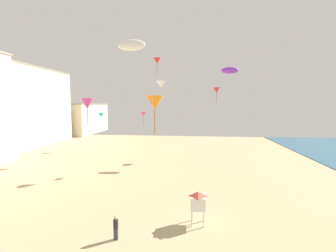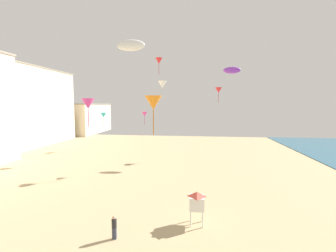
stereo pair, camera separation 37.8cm
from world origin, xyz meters
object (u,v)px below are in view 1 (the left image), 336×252
Objects in this scene: kite_white_delta at (161,85)px; kite_magenta_delta_2 at (87,104)px; kite_white_parafoil at (131,45)px; kite_cyan_delta at (101,115)px; lifeguard_stand at (198,201)px; kite_orange_delta at (155,103)px; kite_magenta_delta at (143,114)px; kite_red_delta at (216,90)px; kite_purple_parafoil at (230,70)px; kite_flyer at (116,226)px; kite_red_delta_2 at (157,61)px.

kite_white_delta is 11.74m from kite_magenta_delta_2.
kite_white_parafoil reaches higher than kite_magenta_delta_2.
kite_cyan_delta is 1.05× the size of kite_white_delta.
kite_orange_delta is (-3.12, -1.03, 7.41)m from lifeguard_stand.
kite_magenta_delta is 15.71m from kite_red_delta.
kite_purple_parafoil is (5.71, 22.83, 12.93)m from lifeguard_stand.
kite_orange_delta is at bearing -110.30° from kite_purple_parafoil.
kite_orange_delta is at bearing -11.73° from kite_flyer.
kite_flyer is 8.82m from kite_orange_delta.
kite_red_delta is 13.13m from kite_white_delta.
kite_white_delta is at bearing 11.93° from kite_magenta_delta.
kite_orange_delta is 0.90× the size of kite_magenta_delta_2.
kite_red_delta_2 is at bearing 76.71° from kite_magenta_delta_2.
kite_cyan_delta is 19.44m from kite_white_delta.
kite_cyan_delta is 23.37m from kite_magenta_delta_2.
kite_red_delta is at bearing -6.77° from kite_cyan_delta.
kite_flyer is 0.60× the size of kite_red_delta.
kite_white_delta is (2.47, 0.52, 4.15)m from kite_magenta_delta.
kite_red_delta is 25.50m from kite_white_parafoil.
kite_white_parafoil is (1.98, -13.33, 6.08)m from kite_magenta_delta.
kite_magenta_delta is 0.60× the size of kite_magenta_delta_2.
kite_red_delta_2 is (-1.49, 23.15, 3.05)m from kite_white_parafoil.
kite_red_delta is at bearing 51.97° from kite_magenta_delta_2.
lifeguard_stand is 0.93× the size of kite_orange_delta.
kite_red_delta_2 reaches higher than lifeguard_stand.
kite_orange_delta is 0.95× the size of kite_red_delta_2.
kite_cyan_delta is 30.44m from kite_white_parafoil.
kite_red_delta is 0.89× the size of kite_magenta_delta_2.
kite_white_delta reaches higher than lifeguard_stand.
kite_cyan_delta is 1.05× the size of kite_red_delta.
kite_magenta_delta_2 is (7.59, -21.99, 2.27)m from kite_cyan_delta.
lifeguard_stand is 0.89× the size of kite_cyan_delta.
lifeguard_stand is 0.88× the size of kite_red_delta_2.
kite_purple_parafoil is at bearing -11.38° from kite_cyan_delta.
kite_white_delta is at bearing 55.86° from kite_magenta_delta_2.
kite_red_delta_2 is at bearing 122.50° from lifeguard_stand.
kite_magenta_delta_2 is at bearing -70.95° from kite_cyan_delta.
kite_flyer is at bearing -137.76° from lifeguard_stand.
kite_red_delta_2 reaches higher than kite_orange_delta.
kite_flyer is 13.12m from kite_magenta_delta_2.
kite_orange_delta is at bearing -61.31° from kite_cyan_delta.
kite_white_delta is 0.94× the size of kite_red_delta_2.
kite_purple_parafoil is at bearing 45.07° from kite_magenta_delta_2.
kite_magenta_delta_2 is 24.71m from kite_purple_parafoil.
kite_red_delta is at bearing 42.91° from kite_magenta_delta.
kite_orange_delta is 10.64m from kite_magenta_delta_2.
kite_white_parafoil is at bearing -86.31° from kite_red_delta_2.
kite_red_delta reaches higher than kite_orange_delta.
kite_red_delta is 4.31m from kite_purple_parafoil.
kite_magenta_delta_2 is at bearing -124.14° from kite_white_delta.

